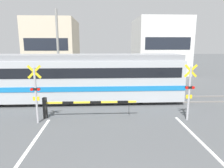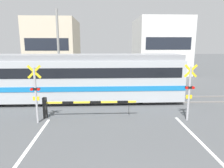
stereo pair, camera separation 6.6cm
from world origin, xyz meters
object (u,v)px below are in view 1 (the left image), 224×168
crossing_barrier_far (136,83)px  pedestrian (105,76)px  commuter_train (72,77)px  crossing_signal_left (36,92)px  crossing_signal_right (189,90)px  crossing_barrier_near (72,105)px

crossing_barrier_far → pedestrian: pedestrian is taller
commuter_train → crossing_signal_left: 4.06m
crossing_barrier_far → crossing_signal_right: (1.66, -6.67, 0.91)m
commuter_train → pedestrian: (2.37, 4.89, -0.74)m
commuter_train → crossing_signal_left: commuter_train is taller
crossing_barrier_far → crossing_signal_right: crossing_signal_right is taller
crossing_barrier_near → pedestrian: size_ratio=2.87×
crossing_signal_left → pedestrian: bearing=67.6°
crossing_barrier_near → crossing_signal_right: (6.16, -0.69, 0.91)m
crossing_barrier_far → crossing_signal_left: (-6.16, -6.67, 0.91)m
crossing_barrier_far → crossing_signal_left: size_ratio=1.71×
crossing_signal_right → crossing_barrier_near: bearing=173.7°
commuter_train → crossing_signal_right: commuter_train is taller
crossing_barrier_far → crossing_signal_left: 9.13m
crossing_signal_left → pedestrian: crossing_signal_left is taller
crossing_barrier_near → crossing_barrier_far: bearing=53.0°
crossing_barrier_far → commuter_train: bearing=-150.4°
commuter_train → crossing_barrier_near: 3.37m
crossing_barrier_far → pedestrian: size_ratio=2.87×
commuter_train → crossing_signal_right: bearing=-30.4°
crossing_barrier_near → crossing_signal_right: crossing_signal_right is taller
crossing_signal_left → crossing_signal_right: bearing=0.0°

